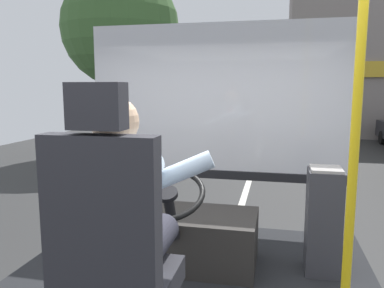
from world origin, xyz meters
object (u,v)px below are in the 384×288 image
at_px(driver_seat, 114,263).
at_px(handrail_pole, 355,134).
at_px(bus_driver, 122,210).
at_px(steering_console, 184,236).
at_px(parked_car_red, 376,116).
at_px(fare_box, 323,221).

bearing_deg(driver_seat, handrail_pole, 21.61).
relative_size(driver_seat, bus_driver, 1.71).
bearing_deg(driver_seat, bus_driver, 90.00).
distance_m(steering_console, handrail_pole, 1.63).
distance_m(driver_seat, bus_driver, 0.23).
xyz_separation_m(bus_driver, steering_console, (-0.00, 1.16, -0.59)).
bearing_deg(parked_car_red, bus_driver, -106.43).
height_order(bus_driver, fare_box, bus_driver).
xyz_separation_m(bus_driver, parked_car_red, (5.05, 17.13, -0.76)).
height_order(driver_seat, steering_console, driver_seat).
bearing_deg(steering_console, bus_driver, -90.00).
height_order(driver_seat, fare_box, driver_seat).
bearing_deg(handrail_pole, fare_box, 89.93).
relative_size(driver_seat, steering_console, 1.25).
bearing_deg(steering_console, handrail_pole, -40.17).
bearing_deg(handrail_pole, bus_driver, -163.85).
xyz_separation_m(steering_console, parked_car_red, (5.05, 15.97, -0.17)).
height_order(driver_seat, bus_driver, driver_seat).
distance_m(fare_box, parked_car_red, 16.38).
bearing_deg(fare_box, parked_car_red, 75.77).
xyz_separation_m(driver_seat, steering_console, (-0.00, 1.27, -0.38)).
bearing_deg(driver_seat, parked_car_red, 73.67).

